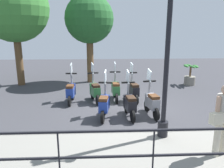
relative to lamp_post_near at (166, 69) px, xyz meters
The scene contains 15 objects.
ground_plane 3.14m from the lamp_post_near, 15.89° to the left, with size 28.00×28.00×0.00m, color #38383D.
promenade_walkway 2.09m from the lamp_post_near, 137.78° to the left, with size 2.20×20.00×0.15m.
fence_railing 2.17m from the lamp_post_near, 159.21° to the left, with size 0.04×16.03×1.07m.
lamp_post_near is the anchor object (origin of this frame).
pedestrian_with_bag 1.58m from the lamp_post_near, 133.17° to the right, with size 0.46×0.61×1.59m.
tree_large 8.76m from the lamp_post_near, 42.64° to the left, with size 3.37×3.37×5.56m.
tree_distant 7.26m from the lamp_post_near, 17.79° to the left, with size 2.56×2.56×4.65m.
potted_palm 6.73m from the lamp_post_near, 27.57° to the right, with size 1.06×0.66×1.05m.
scooter_near_0 2.25m from the lamp_post_near, ahead, with size 1.23×0.46×1.54m.
scooter_near_1 2.23m from the lamp_post_near, 22.22° to the left, with size 1.23×0.44×1.54m.
scooter_near_2 2.60m from the lamp_post_near, 42.72° to the left, with size 1.23×0.45×1.54m.
scooter_far_0 3.56m from the lamp_post_near, ahead, with size 1.23×0.46×1.54m.
scooter_far_1 3.86m from the lamp_post_near, 16.10° to the left, with size 1.23×0.44×1.54m.
scooter_far_2 4.01m from the lamp_post_near, 29.33° to the left, with size 1.20×0.53×1.54m.
scooter_far_3 4.47m from the lamp_post_near, 40.82° to the left, with size 1.23×0.44×1.54m.
Camera 1 is at (-7.49, 0.86, 2.82)m, focal length 35.00 mm.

